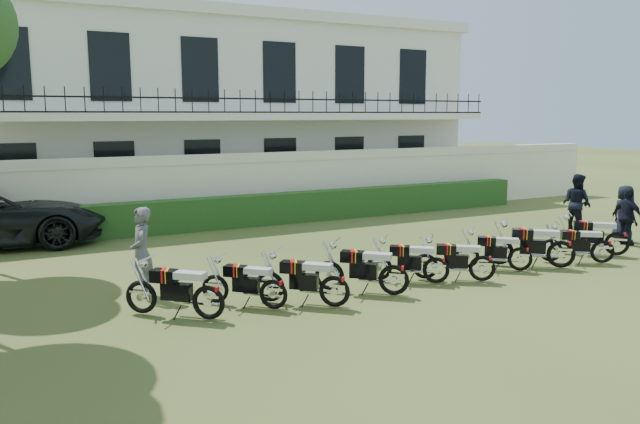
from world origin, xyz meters
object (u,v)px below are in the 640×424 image
object	(u,v)px
motorcycle_9	(617,238)
officer_5	(577,204)
motorcycle_1	(273,287)
motorcycle_6	(520,253)
motorcycle_5	(482,262)
motorcycle_7	(561,248)
motorcycle_8	(603,246)
inspector	(142,252)
motorcycle_0	(208,294)
motorcycle_4	(436,264)
officer_4	(577,203)
officer_3	(624,214)
motorcycle_2	(335,284)
officer_2	(627,217)
motorcycle_3	(394,272)

from	to	relation	value
motorcycle_9	officer_5	xyz separation A→B (m)	(2.05, 3.01, 0.34)
motorcycle_1	motorcycle_6	bearing A→B (deg)	-44.59
motorcycle_5	motorcycle_9	world-z (taller)	motorcycle_9
motorcycle_7	motorcycle_8	xyz separation A→B (m)	(1.27, -0.12, -0.07)
motorcycle_6	motorcycle_8	xyz separation A→B (m)	(2.32, -0.37, 0.01)
motorcycle_7	inspector	size ratio (longest dim) A/B	0.88
motorcycle_0	motorcycle_4	distance (m)	5.01
motorcycle_1	officer_4	distance (m)	11.82
motorcycle_6	motorcycle_8	size ratio (longest dim) A/B	0.91
motorcycle_4	officer_3	world-z (taller)	officer_3
officer_4	officer_5	bearing A→B (deg)	-57.24
motorcycle_0	motorcycle_2	distance (m)	2.33
motorcycle_7	motorcycle_2	bearing A→B (deg)	132.96
officer_5	officer_3	bearing A→B (deg)	169.98
motorcycle_1	officer_3	xyz separation A→B (m)	(11.28, 1.18, 0.37)
motorcycle_0	motorcycle_8	distance (m)	9.71
motorcycle_2	motorcycle_6	distance (m)	5.11
inspector	motorcycle_5	bearing A→B (deg)	80.94
motorcycle_7	officer_5	bearing A→B (deg)	-11.61
motorcycle_7	officer_3	xyz separation A→B (m)	(4.10, 1.44, 0.29)
motorcycle_6	motorcycle_7	bearing A→B (deg)	-61.63
motorcycle_8	officer_4	world-z (taller)	officer_4
motorcycle_2	motorcycle_9	size ratio (longest dim) A/B	0.97
motorcycle_1	motorcycle_5	bearing A→B (deg)	-48.11
motorcycle_0	motorcycle_6	xyz separation A→B (m)	(7.38, 0.02, -0.05)
motorcycle_5	officer_2	distance (m)	6.30
motorcycle_5	motorcycle_8	xyz separation A→B (m)	(3.71, -0.08, -0.00)
motorcycle_8	officer_2	bearing A→B (deg)	-28.65
motorcycle_3	motorcycle_8	world-z (taller)	motorcycle_3
motorcycle_0	motorcycle_9	size ratio (longest dim) A/B	1.01
officer_2	officer_3	xyz separation A→B (m)	(0.35, 0.36, 0.01)
motorcycle_4	motorcycle_1	bearing A→B (deg)	129.25
motorcycle_9	officer_5	world-z (taller)	officer_5
motorcycle_2	officer_3	xyz separation A→B (m)	(10.23, 1.60, 0.33)
motorcycle_3	officer_5	size ratio (longest dim) A/B	0.90
motorcycle_2	inspector	size ratio (longest dim) A/B	0.80
motorcycle_5	motorcycle_9	bearing A→B (deg)	-49.46
motorcycle_0	motorcycle_4	world-z (taller)	motorcycle_0
officer_3	inspector	bearing A→B (deg)	94.97
motorcycle_2	officer_4	size ratio (longest dim) A/B	0.81
motorcycle_2	inspector	distance (m)	3.88
motorcycle_6	inspector	world-z (taller)	inspector
motorcycle_1	inspector	world-z (taller)	inspector
motorcycle_0	officer_4	size ratio (longest dim) A/B	0.84
officer_2	inspector	bearing A→B (deg)	86.27
motorcycle_0	motorcycle_9	world-z (taller)	motorcycle_0
officer_5	motorcycle_6	bearing A→B (deg)	117.02
motorcycle_0	officer_5	size ratio (longest dim) A/B	0.91
motorcycle_9	inspector	size ratio (longest dim) A/B	0.82
motorcycle_6	motorcycle_9	world-z (taller)	motorcycle_9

